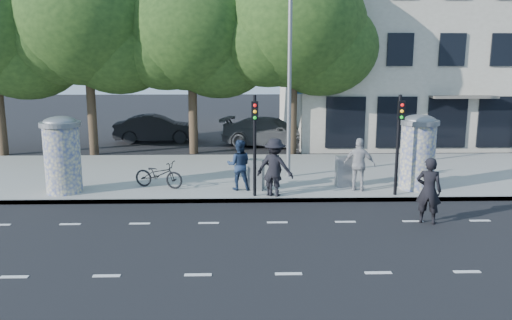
{
  "coord_description": "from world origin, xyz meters",
  "views": [
    {
      "loc": [
        -1.0,
        -12.51,
        4.61
      ],
      "look_at": [
        -0.57,
        3.5,
        1.45
      ],
      "focal_mm": 35.0,
      "sensor_mm": 36.0,
      "label": 1
    }
  ],
  "objects_px": {
    "ad_column_left": "(62,153)",
    "car_mid": "(157,128)",
    "ped_c": "(239,165)",
    "car_right": "(271,132)",
    "ped_e": "(359,165)",
    "cabinet_right": "(343,171)",
    "ped_b": "(273,170)",
    "ped_d": "(275,167)",
    "cabinet_left": "(256,175)",
    "man_road": "(429,191)",
    "ad_column_right": "(418,150)",
    "bicycle": "(159,174)",
    "traffic_pole_near": "(255,135)",
    "traffic_pole_far": "(399,135)",
    "street_lamp": "(290,57)"
  },
  "relations": [
    {
      "from": "car_mid",
      "to": "bicycle",
      "type": "bearing_deg",
      "value": -174.94
    },
    {
      "from": "ped_b",
      "to": "ped_d",
      "type": "relative_size",
      "value": 0.91
    },
    {
      "from": "cabinet_left",
      "to": "car_mid",
      "type": "distance_m",
      "value": 13.07
    },
    {
      "from": "ad_column_left",
      "to": "man_road",
      "type": "bearing_deg",
      "value": -15.7
    },
    {
      "from": "ped_e",
      "to": "cabinet_right",
      "type": "bearing_deg",
      "value": -36.63
    },
    {
      "from": "traffic_pole_far",
      "to": "street_lamp",
      "type": "relative_size",
      "value": 0.42
    },
    {
      "from": "cabinet_left",
      "to": "cabinet_right",
      "type": "relative_size",
      "value": 0.98
    },
    {
      "from": "traffic_pole_near",
      "to": "ped_e",
      "type": "xyz_separation_m",
      "value": [
        3.67,
        0.63,
        -1.14
      ]
    },
    {
      "from": "bicycle",
      "to": "ped_e",
      "type": "bearing_deg",
      "value": -77.29
    },
    {
      "from": "ad_column_right",
      "to": "cabinet_right",
      "type": "bearing_deg",
      "value": 171.94
    },
    {
      "from": "ped_c",
      "to": "ped_e",
      "type": "relative_size",
      "value": 0.95
    },
    {
      "from": "cabinet_right",
      "to": "car_right",
      "type": "bearing_deg",
      "value": 95.48
    },
    {
      "from": "ped_e",
      "to": "cabinet_right",
      "type": "xyz_separation_m",
      "value": [
        -0.42,
        0.64,
        -0.38
      ]
    },
    {
      "from": "ped_c",
      "to": "cabinet_left",
      "type": "xyz_separation_m",
      "value": [
        0.6,
        -0.05,
        -0.34
      ]
    },
    {
      "from": "ad_column_right",
      "to": "car_right",
      "type": "xyz_separation_m",
      "value": [
        -4.6,
        10.07,
        -0.74
      ]
    },
    {
      "from": "traffic_pole_near",
      "to": "ped_b",
      "type": "bearing_deg",
      "value": 5.43
    },
    {
      "from": "ped_e",
      "to": "man_road",
      "type": "distance_m",
      "value": 3.42
    },
    {
      "from": "ad_column_right",
      "to": "ped_e",
      "type": "relative_size",
      "value": 1.42
    },
    {
      "from": "ad_column_right",
      "to": "car_right",
      "type": "distance_m",
      "value": 11.1
    },
    {
      "from": "ped_d",
      "to": "cabinet_left",
      "type": "bearing_deg",
      "value": -33.62
    },
    {
      "from": "ped_c",
      "to": "traffic_pole_far",
      "type": "bearing_deg",
      "value": 173.77
    },
    {
      "from": "traffic_pole_far",
      "to": "ped_e",
      "type": "xyz_separation_m",
      "value": [
        -1.13,
        0.63,
        -1.14
      ]
    },
    {
      "from": "bicycle",
      "to": "man_road",
      "type": "bearing_deg",
      "value": -96.57
    },
    {
      "from": "ped_b",
      "to": "cabinet_right",
      "type": "relative_size",
      "value": 1.6
    },
    {
      "from": "car_mid",
      "to": "traffic_pole_near",
      "type": "bearing_deg",
      "value": -161.74
    },
    {
      "from": "ad_column_left",
      "to": "car_mid",
      "type": "relative_size",
      "value": 0.55
    },
    {
      "from": "ped_b",
      "to": "car_right",
      "type": "relative_size",
      "value": 0.32
    },
    {
      "from": "traffic_pole_near",
      "to": "cabinet_right",
      "type": "bearing_deg",
      "value": 21.28
    },
    {
      "from": "ad_column_left",
      "to": "ad_column_right",
      "type": "distance_m",
      "value": 12.4
    },
    {
      "from": "bicycle",
      "to": "cabinet_right",
      "type": "relative_size",
      "value": 1.66
    },
    {
      "from": "traffic_pole_near",
      "to": "car_mid",
      "type": "height_order",
      "value": "traffic_pole_near"
    },
    {
      "from": "traffic_pole_near",
      "to": "car_right",
      "type": "bearing_deg",
      "value": 83.77
    },
    {
      "from": "cabinet_left",
      "to": "man_road",
      "type": "bearing_deg",
      "value": -18.17
    },
    {
      "from": "cabinet_right",
      "to": "ped_d",
      "type": "bearing_deg",
      "value": -161.36
    },
    {
      "from": "cabinet_left",
      "to": "cabinet_right",
      "type": "distance_m",
      "value": 3.21
    },
    {
      "from": "ped_b",
      "to": "ped_e",
      "type": "bearing_deg",
      "value": -155.24
    },
    {
      "from": "ad_column_left",
      "to": "ped_e",
      "type": "bearing_deg",
      "value": -0.45
    },
    {
      "from": "ped_b",
      "to": "car_mid",
      "type": "xyz_separation_m",
      "value": [
        -6.02,
        12.67,
        -0.25
      ]
    },
    {
      "from": "traffic_pole_far",
      "to": "street_lamp",
      "type": "bearing_deg",
      "value": 140.12
    },
    {
      "from": "street_lamp",
      "to": "ped_e",
      "type": "bearing_deg",
      "value": -44.27
    },
    {
      "from": "street_lamp",
      "to": "car_mid",
      "type": "distance_m",
      "value": 12.66
    },
    {
      "from": "ad_column_left",
      "to": "car_mid",
      "type": "distance_m",
      "value": 12.1
    },
    {
      "from": "ped_d",
      "to": "bicycle",
      "type": "bearing_deg",
      "value": 3.33
    },
    {
      "from": "man_road",
      "to": "cabinet_left",
      "type": "distance_m",
      "value": 5.96
    },
    {
      "from": "ped_c",
      "to": "car_right",
      "type": "xyz_separation_m",
      "value": [
        1.73,
        10.06,
        -0.24
      ]
    },
    {
      "from": "ad_column_right",
      "to": "car_mid",
      "type": "relative_size",
      "value": 0.55
    },
    {
      "from": "traffic_pole_far",
      "to": "cabinet_left",
      "type": "xyz_separation_m",
      "value": [
        -4.73,
        0.87,
        -1.53
      ]
    },
    {
      "from": "ad_column_right",
      "to": "ped_c",
      "type": "distance_m",
      "value": 6.35
    },
    {
      "from": "cabinet_right",
      "to": "car_right",
      "type": "distance_m",
      "value": 9.92
    },
    {
      "from": "traffic_pole_near",
      "to": "street_lamp",
      "type": "height_order",
      "value": "street_lamp"
    }
  ]
}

